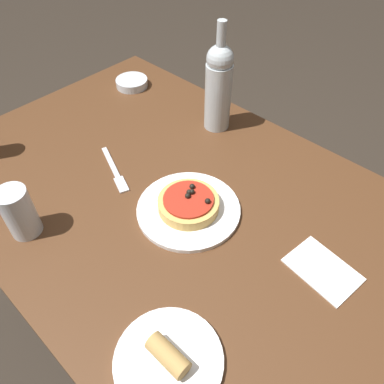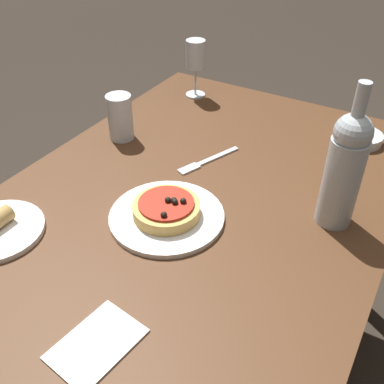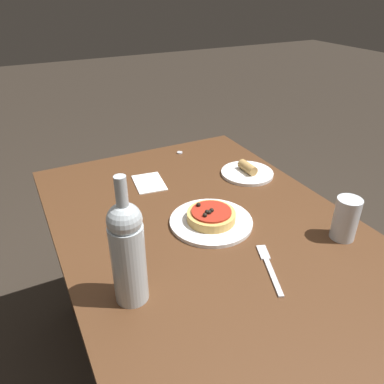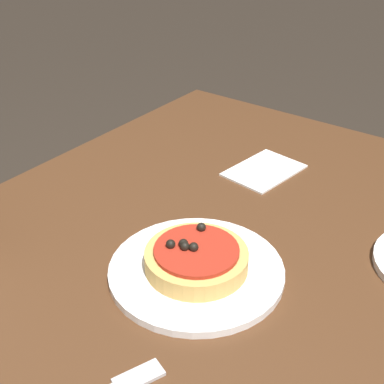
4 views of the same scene
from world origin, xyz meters
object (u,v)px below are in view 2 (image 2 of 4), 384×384
Objects in this scene: fork at (205,162)px; wine_glass at (196,57)px; water_cup at (120,117)px; side_bowl at (362,138)px; pizza at (167,209)px; dinner_plate at (167,216)px; wine_bottle at (345,168)px; dining_table at (185,235)px.

wine_glass is at bearing -124.67° from fork.
side_bowl is (-0.32, 0.60, -0.05)m from water_cup.
pizza is at bearing -27.51° from side_bowl.
wine_glass reaches higher than dinner_plate.
water_cup is (-0.05, -0.63, -0.07)m from wine_bottle.
wine_bottle reaches higher than dining_table.
side_bowl reaches higher than dinner_plate.
wine_glass is 0.57m from side_bowl.
side_bowl is at bearing 155.35° from fork.
fork is at bearing -99.51° from wine_bottle.
dinner_plate is 1.38× the size of wine_glass.
wine_bottle is at bearing 85.20° from water_cup.
dining_table is 0.11m from dinner_plate.
dinner_plate reaches higher than dining_table.
wine_bottle is 0.40m from side_bowl.
water_cup is 1.15× the size of side_bowl.
fork is at bearing -165.03° from dining_table.
water_cup is at bearing -94.80° from wine_bottle.
fork is (-0.01, 0.27, -0.06)m from water_cup.
pizza is 0.81× the size of wine_glass.
side_bowl is at bearing 151.14° from dining_table.
side_bowl is at bearing 152.46° from dinner_plate.
water_cup is at bearing -119.60° from dining_table.
pizza is 1.34× the size of side_bowl.
wine_glass is (-0.59, -0.27, 0.13)m from dinner_plate.
pizza reaches higher than dinner_plate.
wine_bottle is (-0.13, 0.31, 0.23)m from dining_table.
dinner_plate is 1.98× the size of water_cup.
wine_bottle is (-0.18, 0.32, 0.11)m from pizza.
wine_glass is 0.57× the size of wine_bottle.
wine_glass reaches higher than side_bowl.
side_bowl is 0.46m from fork.
water_cup reaches higher than side_bowl.
dinner_plate reaches higher than fork.
wine_bottle is at bearing 112.91° from dining_table.
dining_table is 0.22m from fork.
dining_table is 0.13m from pizza.
pizza is 0.39m from water_cup.
wine_bottle reaches higher than wine_glass.
pizza is at bearing 87.48° from dinner_plate.
fork is (-0.24, -0.04, -0.03)m from pizza.
side_bowl reaches higher than dining_table.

